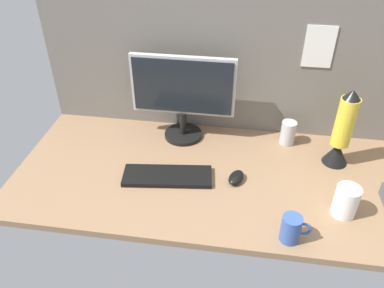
{
  "coord_description": "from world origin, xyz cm",
  "views": [
    {
      "loc": [
        4.22,
        -126.48,
        105.79
      ],
      "look_at": [
        -9.15,
        0.0,
        14.0
      ],
      "focal_mm": 35.84,
      "sensor_mm": 36.0,
      "label": 1
    }
  ],
  "objects_px": {
    "mug_ceramic_white": "(346,201)",
    "lava_lamp": "(342,134)",
    "monitor": "(183,93)",
    "mug_ceramic_blue": "(292,229)",
    "mouse": "(236,177)",
    "mug_steel": "(288,133)",
    "keyboard": "(167,176)"
  },
  "relations": [
    {
      "from": "mug_ceramic_white",
      "to": "lava_lamp",
      "type": "height_order",
      "value": "lava_lamp"
    },
    {
      "from": "monitor",
      "to": "lava_lamp",
      "type": "relative_size",
      "value": 1.32
    },
    {
      "from": "monitor",
      "to": "mug_ceramic_blue",
      "type": "height_order",
      "value": "monitor"
    },
    {
      "from": "mug_ceramic_blue",
      "to": "lava_lamp",
      "type": "distance_m",
      "value": 0.53
    },
    {
      "from": "mouse",
      "to": "lava_lamp",
      "type": "distance_m",
      "value": 0.48
    },
    {
      "from": "mug_steel",
      "to": "lava_lamp",
      "type": "relative_size",
      "value": 0.32
    },
    {
      "from": "keyboard",
      "to": "lava_lamp",
      "type": "relative_size",
      "value": 1.03
    },
    {
      "from": "keyboard",
      "to": "mug_ceramic_blue",
      "type": "bearing_deg",
      "value": -34.58
    },
    {
      "from": "mug_steel",
      "to": "lava_lamp",
      "type": "bearing_deg",
      "value": -30.21
    },
    {
      "from": "keyboard",
      "to": "mug_ceramic_white",
      "type": "relative_size",
      "value": 2.98
    },
    {
      "from": "monitor",
      "to": "keyboard",
      "type": "xyz_separation_m",
      "value": [
        -0.01,
        -0.32,
        -0.22
      ]
    },
    {
      "from": "monitor",
      "to": "mouse",
      "type": "distance_m",
      "value": 0.46
    },
    {
      "from": "monitor",
      "to": "mouse",
      "type": "relative_size",
      "value": 4.92
    },
    {
      "from": "mug_ceramic_white",
      "to": "mug_steel",
      "type": "xyz_separation_m",
      "value": [
        -0.19,
        0.43,
        -0.01
      ]
    },
    {
      "from": "mug_ceramic_blue",
      "to": "mug_ceramic_white",
      "type": "relative_size",
      "value": 0.85
    },
    {
      "from": "mug_ceramic_blue",
      "to": "lava_lamp",
      "type": "bearing_deg",
      "value": 65.06
    },
    {
      "from": "keyboard",
      "to": "lava_lamp",
      "type": "xyz_separation_m",
      "value": [
        0.71,
        0.22,
        0.14
      ]
    },
    {
      "from": "mug_ceramic_blue",
      "to": "monitor",
      "type": "bearing_deg",
      "value": 129.37
    },
    {
      "from": "monitor",
      "to": "mouse",
      "type": "bearing_deg",
      "value": -47.55
    },
    {
      "from": "mug_ceramic_blue",
      "to": "mug_steel",
      "type": "bearing_deg",
      "value": 88.29
    },
    {
      "from": "mouse",
      "to": "mug_ceramic_blue",
      "type": "height_order",
      "value": "mug_ceramic_blue"
    },
    {
      "from": "keyboard",
      "to": "lava_lamp",
      "type": "bearing_deg",
      "value": 10.08
    },
    {
      "from": "mug_ceramic_blue",
      "to": "mouse",
      "type": "bearing_deg",
      "value": 125.79
    },
    {
      "from": "mouse",
      "to": "lava_lamp",
      "type": "height_order",
      "value": "lava_lamp"
    },
    {
      "from": "mouse",
      "to": "mug_ceramic_blue",
      "type": "relative_size",
      "value": 0.91
    },
    {
      "from": "monitor",
      "to": "mug_ceramic_blue",
      "type": "bearing_deg",
      "value": -50.63
    },
    {
      "from": "keyboard",
      "to": "mug_ceramic_white",
      "type": "bearing_deg",
      "value": -15.09
    },
    {
      "from": "keyboard",
      "to": "mug_ceramic_blue",
      "type": "distance_m",
      "value": 0.55
    },
    {
      "from": "monitor",
      "to": "mug_ceramic_blue",
      "type": "xyz_separation_m",
      "value": [
        0.48,
        -0.58,
        -0.18
      ]
    },
    {
      "from": "mug_ceramic_white",
      "to": "lava_lamp",
      "type": "relative_size",
      "value": 0.35
    },
    {
      "from": "monitor",
      "to": "lava_lamp",
      "type": "distance_m",
      "value": 0.71
    },
    {
      "from": "mouse",
      "to": "mug_ceramic_blue",
      "type": "bearing_deg",
      "value": -34.78
    }
  ]
}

